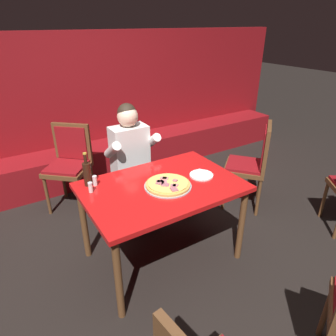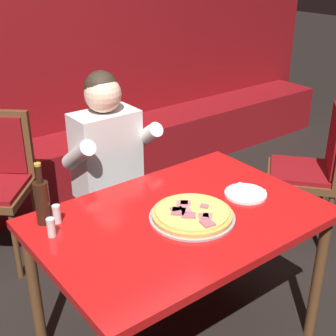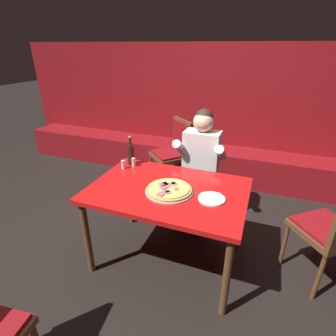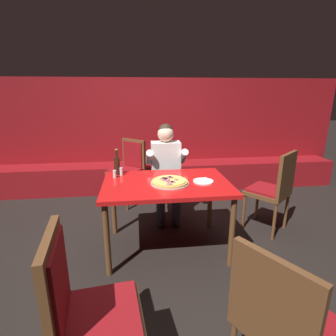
# 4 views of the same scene
# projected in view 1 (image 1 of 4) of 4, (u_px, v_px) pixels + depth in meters

# --- Properties ---
(ground_plane) EXTENTS (24.00, 24.00, 0.00)m
(ground_plane) POSITION_uv_depth(u_px,v_px,m) (163.00, 255.00, 2.84)
(ground_plane) COLOR black
(booth_wall_panel) EXTENTS (6.80, 0.16, 1.90)m
(booth_wall_panel) POSITION_uv_depth(u_px,v_px,m) (80.00, 106.00, 4.08)
(booth_wall_panel) COLOR maroon
(booth_wall_panel) RESTS_ON ground_plane
(booth_bench) EXTENTS (6.46, 0.48, 0.46)m
(booth_bench) POSITION_uv_depth(u_px,v_px,m) (93.00, 163.00, 4.15)
(booth_bench) COLOR maroon
(booth_bench) RESTS_ON ground_plane
(main_dining_table) EXTENTS (1.30, 0.89, 0.77)m
(main_dining_table) POSITION_uv_depth(u_px,v_px,m) (162.00, 193.00, 2.54)
(main_dining_table) COLOR brown
(main_dining_table) RESTS_ON ground_plane
(pizza) EXTENTS (0.39, 0.39, 0.05)m
(pizza) POSITION_uv_depth(u_px,v_px,m) (168.00, 185.00, 2.47)
(pizza) COLOR #9E9EA3
(pizza) RESTS_ON main_dining_table
(plate_white_paper) EXTENTS (0.21, 0.21, 0.02)m
(plate_white_paper) POSITION_uv_depth(u_px,v_px,m) (201.00, 175.00, 2.64)
(plate_white_paper) COLOR white
(plate_white_paper) RESTS_ON main_dining_table
(beer_bottle) EXTENTS (0.07, 0.07, 0.29)m
(beer_bottle) POSITION_uv_depth(u_px,v_px,m) (87.00, 173.00, 2.45)
(beer_bottle) COLOR black
(beer_bottle) RESTS_ON main_dining_table
(shaker_black_pepper) EXTENTS (0.04, 0.04, 0.09)m
(shaker_black_pepper) POSITION_uv_depth(u_px,v_px,m) (91.00, 188.00, 2.38)
(shaker_black_pepper) COLOR silver
(shaker_black_pepper) RESTS_ON main_dining_table
(shaker_red_pepper_flakes) EXTENTS (0.04, 0.04, 0.09)m
(shaker_red_pepper_flakes) POSITION_uv_depth(u_px,v_px,m) (95.00, 181.00, 2.48)
(shaker_red_pepper_flakes) COLOR silver
(shaker_red_pepper_flakes) RESTS_ON main_dining_table
(diner_seated_blue_shirt) EXTENTS (0.53, 0.53, 1.27)m
(diner_seated_blue_shirt) POSITION_uv_depth(u_px,v_px,m) (134.00, 159.00, 3.11)
(diner_seated_blue_shirt) COLOR black
(diner_seated_blue_shirt) RESTS_ON ground_plane
(dining_chair_near_right) EXTENTS (0.62, 0.62, 1.01)m
(dining_chair_near_right) POSITION_uv_depth(u_px,v_px,m) (253.00, 161.00, 3.37)
(dining_chair_near_right) COLOR brown
(dining_chair_near_right) RESTS_ON ground_plane
(dining_chair_by_booth) EXTENTS (0.62, 0.62, 0.97)m
(dining_chair_by_booth) POSITION_uv_depth(u_px,v_px,m) (70.00, 160.00, 3.41)
(dining_chair_by_booth) COLOR brown
(dining_chair_by_booth) RESTS_ON ground_plane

